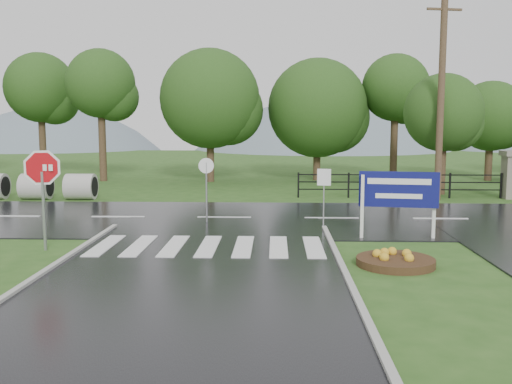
{
  "coord_description": "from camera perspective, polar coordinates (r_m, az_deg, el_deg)",
  "views": [
    {
      "loc": [
        1.9,
        -10.93,
        3.61
      ],
      "look_at": [
        1.32,
        6.0,
        1.5
      ],
      "focal_mm": 40.0,
      "sensor_mm": 36.0,
      "label": 1
    }
  ],
  "objects": [
    {
      "name": "main_road",
      "position": [
        21.33,
        -3.19,
        -2.66
      ],
      "size": [
        90.0,
        8.0,
        0.04
      ],
      "primitive_type": "cube",
      "color": "black",
      "rests_on": "ground"
    },
    {
      "name": "utility_pole_east",
      "position": [
        27.5,
        18.02,
        9.06
      ],
      "size": [
        1.64,
        0.42,
        9.28
      ],
      "color": "#473523",
      "rests_on": "ground"
    },
    {
      "name": "entrance_tree_left",
      "position": [
        29.6,
        18.23,
        7.51
      ],
      "size": [
        3.82,
        3.82,
        5.95
      ],
      "color": "#3D2B1C",
      "rests_on": "ground"
    },
    {
      "name": "treeline",
      "position": [
        35.13,
        0.47,
        1.19
      ],
      "size": [
        83.2,
        5.2,
        10.0
      ],
      "color": "#1E4014",
      "rests_on": "ground"
    },
    {
      "name": "estate_billboard",
      "position": [
        17.9,
        14.07,
        -0.09
      ],
      "size": [
        2.37,
        0.41,
        2.09
      ],
      "color": "silver",
      "rests_on": "ground"
    },
    {
      "name": "pillar_west",
      "position": [
        29.23,
        24.26,
        1.69
      ],
      "size": [
        1.0,
        1.0,
        2.24
      ],
      "color": "gray",
      "rests_on": "ground"
    },
    {
      "name": "crosswalk",
      "position": [
        16.43,
        -4.76,
        -5.4
      ],
      "size": [
        6.5,
        2.8,
        0.02
      ],
      "color": "silver",
      "rests_on": "ground"
    },
    {
      "name": "ground",
      "position": [
        11.67,
        -7.65,
        -10.98
      ],
      "size": [
        120.0,
        120.0,
        0.0
      ],
      "primitive_type": "plane",
      "color": "#2A4F1A",
      "rests_on": "ground"
    },
    {
      "name": "hills",
      "position": [
        78.33,
        3.07,
        -7.07
      ],
      "size": [
        102.0,
        48.0,
        48.0
      ],
      "color": "slate",
      "rests_on": "ground"
    },
    {
      "name": "fence_west",
      "position": [
        27.71,
        14.12,
        0.9
      ],
      "size": [
        9.58,
        0.08,
        1.2
      ],
      "color": "black",
      "rests_on": "ground"
    },
    {
      "name": "flower_bed",
      "position": [
        14.83,
        13.78,
        -6.62
      ],
      "size": [
        1.96,
        1.96,
        0.39
      ],
      "color": "#332111",
      "rests_on": "ground"
    },
    {
      "name": "stop_sign",
      "position": [
        16.86,
        -20.58,
        1.4
      ],
      "size": [
        1.26,
        0.46,
        3.0
      ],
      "color": "#939399",
      "rests_on": "ground"
    },
    {
      "name": "reg_sign_round",
      "position": [
        20.15,
        -4.99,
        0.96
      ],
      "size": [
        0.53,
        0.15,
        2.33
      ],
      "color": "#939399",
      "rests_on": "ground"
    },
    {
      "name": "reg_sign_small",
      "position": [
        19.06,
        6.81,
        0.56
      ],
      "size": [
        0.45,
        0.09,
        2.04
      ],
      "color": "#939399",
      "rests_on": "ground"
    }
  ]
}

